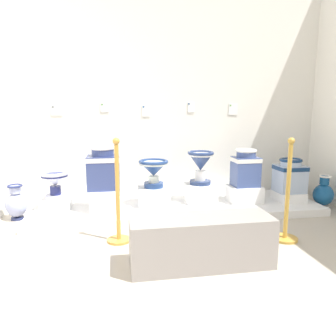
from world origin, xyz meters
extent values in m
cube|color=#B2A899|center=(2.07, 0.99, -0.01)|extent=(6.14, 5.97, 0.02)
cube|color=white|center=(2.07, 3.20, 1.52)|extent=(4.34, 0.06, 3.03)
cube|color=white|center=(2.07, 2.65, 0.05)|extent=(3.46, 1.00, 0.09)
cube|color=white|center=(0.63, 2.68, 0.15)|extent=(0.32, 0.33, 0.12)
cylinder|color=silver|center=(0.63, 2.68, 0.24)|extent=(0.24, 0.24, 0.05)
cylinder|color=navy|center=(0.63, 2.68, 0.32)|extent=(0.12, 0.12, 0.10)
cone|color=silver|center=(0.63, 2.68, 0.45)|extent=(0.30, 0.30, 0.15)
cylinder|color=navy|center=(0.63, 2.68, 0.50)|extent=(0.30, 0.30, 0.03)
torus|color=silver|center=(0.63, 2.68, 0.52)|extent=(0.32, 0.32, 0.04)
cylinder|color=navy|center=(0.63, 2.68, 0.51)|extent=(0.21, 0.21, 0.01)
cube|color=white|center=(1.19, 2.59, 0.22)|extent=(0.31, 0.39, 0.25)
cube|color=navy|center=(1.19, 2.59, 0.53)|extent=(0.36, 0.31, 0.38)
cube|color=white|center=(1.19, 2.59, 0.69)|extent=(0.37, 0.32, 0.05)
cylinder|color=navy|center=(1.19, 2.59, 0.77)|extent=(0.25, 0.25, 0.09)
torus|color=white|center=(1.19, 2.59, 0.81)|extent=(0.27, 0.27, 0.04)
cube|color=white|center=(1.77, 2.67, 0.20)|extent=(0.37, 0.30, 0.22)
cylinder|color=navy|center=(1.77, 2.67, 0.34)|extent=(0.23, 0.23, 0.06)
cylinder|color=white|center=(1.77, 2.67, 0.41)|extent=(0.13, 0.13, 0.08)
cone|color=navy|center=(1.77, 2.67, 0.54)|extent=(0.34, 0.34, 0.17)
cylinder|color=white|center=(1.77, 2.67, 0.61)|extent=(0.34, 0.34, 0.03)
torus|color=navy|center=(1.77, 2.67, 0.63)|extent=(0.36, 0.36, 0.04)
cylinder|color=white|center=(1.77, 2.67, 0.62)|extent=(0.24, 0.24, 0.01)
cube|color=white|center=(2.37, 2.72, 0.21)|extent=(0.36, 0.33, 0.23)
cylinder|color=navy|center=(2.37, 2.72, 0.34)|extent=(0.26, 0.26, 0.05)
cylinder|color=white|center=(2.37, 2.72, 0.43)|extent=(0.13, 0.13, 0.13)
cone|color=navy|center=(2.37, 2.72, 0.60)|extent=(0.31, 0.31, 0.22)
cylinder|color=white|center=(2.37, 2.72, 0.69)|extent=(0.31, 0.31, 0.03)
torus|color=navy|center=(2.37, 2.72, 0.71)|extent=(0.33, 0.33, 0.04)
cylinder|color=white|center=(2.37, 2.72, 0.71)|extent=(0.22, 0.22, 0.01)
cube|color=white|center=(2.92, 2.62, 0.19)|extent=(0.40, 0.31, 0.20)
cube|color=#3D5089|center=(2.92, 2.62, 0.48)|extent=(0.31, 0.26, 0.37)
cube|color=white|center=(2.92, 2.62, 0.63)|extent=(0.32, 0.27, 0.05)
cylinder|color=#3D5089|center=(2.92, 2.62, 0.70)|extent=(0.24, 0.24, 0.08)
torus|color=white|center=(2.92, 2.62, 0.74)|extent=(0.26, 0.26, 0.04)
cube|color=white|center=(3.50, 2.58, 0.15)|extent=(0.32, 0.35, 0.12)
cube|color=#A7BAD6|center=(3.50, 2.58, 0.38)|extent=(0.34, 0.29, 0.34)
cube|color=navy|center=(3.50, 2.58, 0.52)|extent=(0.35, 0.30, 0.05)
cylinder|color=#A7BAD6|center=(3.50, 2.58, 0.58)|extent=(0.26, 0.26, 0.07)
torus|color=navy|center=(3.50, 2.58, 0.62)|extent=(0.28, 0.28, 0.04)
cube|color=white|center=(0.62, 3.17, 1.23)|extent=(0.14, 0.01, 0.13)
cube|color=slate|center=(0.57, 3.17, 1.27)|extent=(0.02, 0.01, 0.02)
cube|color=white|center=(1.21, 3.17, 1.27)|extent=(0.11, 0.01, 0.11)
cube|color=#5B9E4C|center=(1.18, 3.17, 1.31)|extent=(0.02, 0.01, 0.02)
cube|color=white|center=(1.74, 3.17, 1.23)|extent=(0.11, 0.01, 0.15)
cube|color=#386BAD|center=(1.71, 3.17, 1.28)|extent=(0.02, 0.01, 0.02)
cube|color=white|center=(2.35, 3.17, 1.28)|extent=(0.10, 0.01, 0.14)
cube|color=#386BAD|center=(2.32, 3.17, 1.32)|extent=(0.02, 0.01, 0.02)
cube|color=white|center=(2.94, 3.17, 1.25)|extent=(0.13, 0.01, 0.16)
cube|color=#5B9E4C|center=(2.90, 3.17, 1.30)|extent=(0.02, 0.01, 0.02)
cylinder|color=navy|center=(0.20, 2.67, 0.01)|extent=(0.14, 0.14, 0.03)
ellipsoid|color=#9BA3CD|center=(0.20, 2.67, 0.17)|extent=(0.23, 0.23, 0.28)
cylinder|color=#9BA3CD|center=(0.20, 2.67, 0.35)|extent=(0.12, 0.12, 0.08)
torus|color=navy|center=(0.20, 2.67, 0.39)|extent=(0.17, 0.17, 0.02)
cylinder|color=white|center=(3.94, 2.50, 0.01)|extent=(0.17, 0.17, 0.03)
ellipsoid|color=#154E85|center=(3.94, 2.50, 0.17)|extent=(0.25, 0.25, 0.27)
cylinder|color=#154E85|center=(3.94, 2.50, 0.36)|extent=(0.11, 0.11, 0.11)
torus|color=white|center=(3.94, 2.50, 0.41)|extent=(0.16, 0.16, 0.02)
cylinder|color=gold|center=(1.34, 1.84, 0.01)|extent=(0.22, 0.22, 0.02)
cylinder|color=gold|center=(1.34, 1.84, 0.47)|extent=(0.04, 0.04, 0.90)
sphere|color=gold|center=(1.34, 1.84, 0.95)|extent=(0.06, 0.06, 0.06)
cylinder|color=gold|center=(2.91, 1.62, 0.01)|extent=(0.24, 0.24, 0.02)
cylinder|color=gold|center=(2.91, 1.62, 0.47)|extent=(0.04, 0.04, 0.90)
sphere|color=gold|center=(2.91, 1.62, 0.95)|extent=(0.06, 0.06, 0.06)
cube|color=gray|center=(1.98, 1.26, 0.20)|extent=(1.13, 0.36, 0.40)
camera|label=1|loc=(1.33, -1.02, 1.21)|focal=33.69mm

